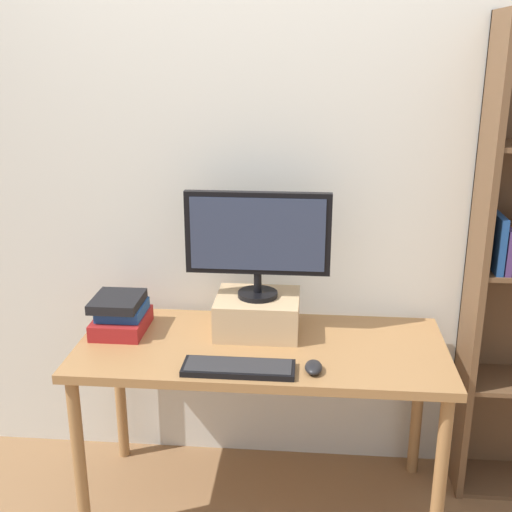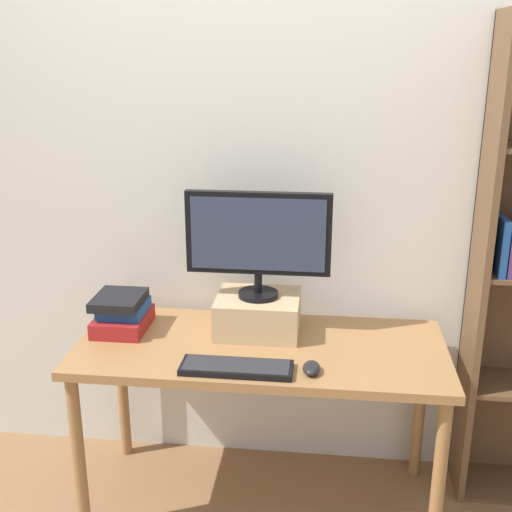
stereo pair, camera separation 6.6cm
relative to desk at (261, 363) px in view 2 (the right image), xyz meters
The scene contains 8 objects.
ground_plane 0.67m from the desk, ahead, with size 12.00×12.00×0.00m, color olive.
back_wall 0.75m from the desk, 90.00° to the left, with size 7.00×0.08×2.60m.
desk is the anchor object (origin of this frame).
riser_box 0.21m from the desk, 101.42° to the left, with size 0.34×0.29×0.15m.
computer_monitor 0.51m from the desk, 101.55° to the left, with size 0.58×0.16×0.44m.
keyboard 0.25m from the desk, 106.05° to the right, with size 0.41×0.14×0.02m.
computer_mouse 0.31m from the desk, 45.15° to the right, with size 0.06×0.10×0.04m.
book_stack 0.62m from the desk, behind, with size 0.21×0.26×0.15m.
Camera 2 is at (0.25, -2.31, 1.88)m, focal length 45.00 mm.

